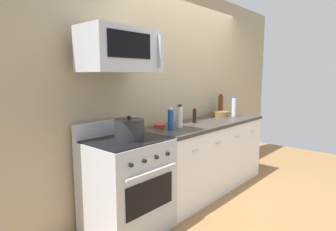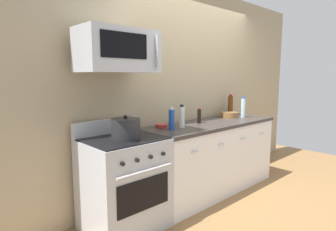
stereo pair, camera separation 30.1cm
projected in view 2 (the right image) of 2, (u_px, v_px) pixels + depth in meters
ground_plane at (211, 190)px, 3.77m from camera, size 6.13×6.13×0.00m
back_wall at (190, 88)px, 3.88m from camera, size 5.11×0.10×2.70m
counter_unit at (212, 157)px, 3.70m from camera, size 2.02×0.66×0.92m
range_oven at (124, 183)px, 2.78m from camera, size 0.76×0.69×1.07m
microwave at (118, 51)px, 2.63m from camera, size 0.74×0.44×0.40m
bottle_wine_amber at (230, 106)px, 4.25m from camera, size 0.08×0.08×0.32m
bottle_water_clear at (243, 108)px, 4.07m from camera, size 0.06×0.06×0.30m
bottle_vinegar_white at (182, 117)px, 3.23m from camera, size 0.07×0.07×0.27m
bottle_soda_blue at (172, 119)px, 3.12m from camera, size 0.07×0.07×0.25m
bottle_soy_sauce_dark at (199, 116)px, 3.56m from camera, size 0.05×0.05×0.20m
bowl_wooden_salad at (229, 114)px, 4.09m from camera, size 0.25×0.25×0.08m
bowl_red_small at (162, 126)px, 3.26m from camera, size 0.14×0.14×0.04m
stockpot at (126, 129)px, 2.66m from camera, size 0.28×0.28×0.23m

